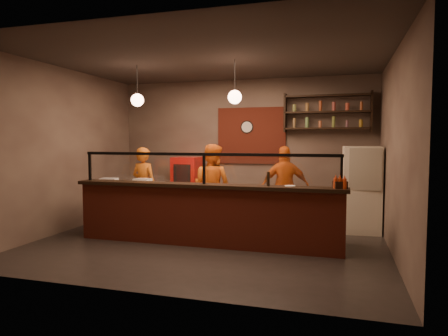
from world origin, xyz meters
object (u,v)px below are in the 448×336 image
(cook_right, at_px, (285,187))
(condiment_caddy, at_px, (340,185))
(cook_mid, at_px, (212,187))
(pepper_mill, at_px, (268,179))
(wall_clock, at_px, (247,127))
(red_cooler, at_px, (187,187))
(pizza_dough, at_px, (257,192))
(cook_left, at_px, (144,186))
(fridge, at_px, (361,190))

(cook_right, height_order, condiment_caddy, cook_right)
(cook_mid, height_order, pepper_mill, cook_mid)
(condiment_caddy, bearing_deg, wall_clock, 127.42)
(red_cooler, distance_m, pizza_dough, 2.95)
(wall_clock, distance_m, cook_left, 2.73)
(cook_left, relative_size, cook_mid, 0.96)
(pizza_dough, xyz_separation_m, condiment_caddy, (1.38, -0.39, 0.21))
(red_cooler, height_order, pizza_dough, red_cooler)
(cook_right, height_order, pepper_mill, cook_right)
(wall_clock, xyz_separation_m, red_cooler, (-1.39, -0.31, -1.40))
(cook_mid, xyz_separation_m, fridge, (2.90, 0.51, -0.02))
(cook_right, distance_m, pizza_dough, 1.38)
(fridge, height_order, pizza_dough, fridge)
(fridge, distance_m, condiment_caddy, 1.88)
(pizza_dough, bearing_deg, red_cooler, 136.02)
(cook_mid, relative_size, cook_right, 1.02)
(cook_left, relative_size, pepper_mill, 7.29)
(wall_clock, xyz_separation_m, condiment_caddy, (2.10, -2.74, -0.99))
(cook_left, height_order, fridge, fridge)
(wall_clock, xyz_separation_m, cook_left, (-1.86, -1.54, -1.28))
(cook_left, relative_size, fridge, 0.98)
(red_cooler, xyz_separation_m, condiment_caddy, (3.49, -2.43, 0.42))
(cook_mid, bearing_deg, wall_clock, -90.59)
(pizza_dough, distance_m, pepper_mill, 0.55)
(cook_mid, distance_m, fridge, 2.94)
(condiment_caddy, bearing_deg, fridge, 77.56)
(cook_mid, bearing_deg, red_cooler, -33.76)
(cook_left, bearing_deg, cook_right, -157.09)
(cook_mid, xyz_separation_m, condiment_caddy, (2.50, -1.31, 0.26))
(wall_clock, height_order, cook_right, wall_clock)
(cook_right, relative_size, fridge, 1.00)
(cook_right, height_order, fridge, cook_right)
(condiment_caddy, height_order, pepper_mill, pepper_mill)
(wall_clock, distance_m, condiment_caddy, 3.59)
(cook_mid, bearing_deg, cook_right, -148.28)
(wall_clock, distance_m, pizza_dough, 2.73)
(red_cooler, bearing_deg, cook_right, -15.41)
(cook_right, xyz_separation_m, condiment_caddy, (1.07, -1.74, 0.28))
(cook_left, distance_m, condiment_caddy, 4.15)
(pizza_dough, relative_size, condiment_caddy, 2.42)
(fridge, relative_size, condiment_caddy, 8.53)
(cook_mid, distance_m, condiment_caddy, 2.83)
(fridge, bearing_deg, cook_left, -175.24)
(wall_clock, relative_size, condiment_caddy, 1.53)
(pepper_mill, bearing_deg, red_cooler, 134.27)
(cook_left, xyz_separation_m, fridge, (4.36, 0.61, 0.01))
(fridge, xyz_separation_m, condiment_caddy, (-0.40, -1.81, 0.28))
(cook_left, distance_m, fridge, 4.40)
(cook_right, distance_m, fridge, 1.47)
(cook_mid, relative_size, pizza_dough, 3.61)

